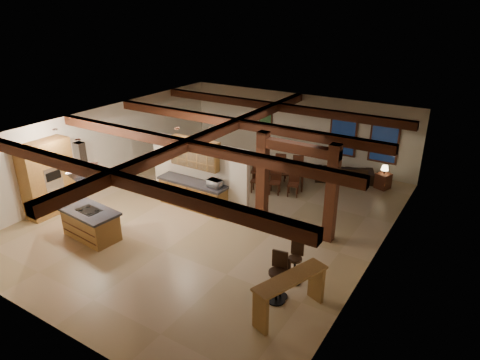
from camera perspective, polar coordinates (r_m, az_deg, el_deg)
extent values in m
plane|color=tan|center=(13.84, -3.21, -4.75)|extent=(12.00, 12.00, 0.00)
plane|color=silver|center=(18.18, 7.67, 6.87)|extent=(10.00, 0.00, 10.00)
plane|color=silver|center=(9.57, -24.89, -10.83)|extent=(10.00, 0.00, 10.00)
plane|color=silver|center=(16.48, -17.75, 4.26)|extent=(0.00, 12.00, 12.00)
plane|color=silver|center=(11.34, 17.84, -4.29)|extent=(0.00, 12.00, 12.00)
plane|color=#382012|center=(12.76, -3.50, 6.86)|extent=(12.00, 12.00, 0.00)
cube|color=#3E1E0F|center=(10.00, -16.82, 0.40)|extent=(10.00, 0.25, 0.28)
cube|color=#3E1E0F|center=(11.81, -7.13, 4.68)|extent=(10.00, 0.25, 0.28)
cube|color=#3E1E0F|center=(13.83, -0.35, 7.58)|extent=(10.00, 0.25, 0.28)
cube|color=#3E1E0F|center=(16.11, 4.88, 9.72)|extent=(10.00, 0.25, 0.28)
cube|color=#3E1E0F|center=(12.80, -3.48, 6.25)|extent=(0.28, 12.00, 0.28)
cube|color=#3E1E0F|center=(12.93, 3.01, 0.28)|extent=(0.30, 0.30, 2.90)
cube|color=#3E1E0F|center=(12.12, 12.13, -1.85)|extent=(0.30, 0.30, 2.90)
cube|color=#3E1E0F|center=(12.07, 7.70, 4.25)|extent=(2.50, 0.28, 0.28)
cube|color=silver|center=(14.29, -5.44, 0.96)|extent=(3.80, 0.18, 2.20)
cube|color=olive|center=(14.87, -24.26, 0.25)|extent=(0.64, 1.60, 2.40)
cube|color=silver|center=(14.65, -23.56, -0.17)|extent=(0.06, 0.62, 0.95)
cube|color=black|center=(14.55, -23.59, 0.52)|extent=(0.01, 0.50, 0.28)
cube|color=olive|center=(14.28, -6.29, -2.04)|extent=(2.40, 0.60, 0.86)
cube|color=black|center=(14.08, -6.37, -0.30)|extent=(2.50, 0.66, 0.08)
cube|color=olive|center=(13.89, -6.00, 3.59)|extent=(1.80, 0.34, 0.95)
cube|color=silver|center=(13.76, -6.46, 3.37)|extent=(1.74, 0.02, 0.90)
pyramid|color=silver|center=(12.63, -20.01, -0.37)|extent=(1.10, 1.10, 0.45)
cube|color=silver|center=(12.35, -20.51, 3.08)|extent=(0.26, 0.22, 0.73)
cube|color=#3E1E0F|center=(17.43, 13.59, 5.88)|extent=(1.10, 0.05, 1.70)
cube|color=black|center=(17.40, 13.56, 5.86)|extent=(0.95, 0.02, 1.55)
cube|color=#3E1E0F|center=(17.02, 18.67, 4.90)|extent=(1.10, 0.05, 1.70)
cube|color=black|center=(16.99, 18.65, 4.88)|extent=(0.95, 0.02, 1.55)
cube|color=#3E1E0F|center=(18.71, 3.43, 8.28)|extent=(0.65, 0.04, 0.85)
cube|color=#26592E|center=(18.69, 3.39, 8.27)|extent=(0.55, 0.01, 0.75)
cylinder|color=silver|center=(12.61, -20.81, 5.04)|extent=(0.16, 0.16, 0.03)
cylinder|color=silver|center=(12.98, -8.41, 6.80)|extent=(0.16, 0.16, 0.03)
cylinder|color=silver|center=(13.88, -23.45, 6.19)|extent=(0.16, 0.16, 0.03)
cube|color=olive|center=(13.18, -19.24, -5.67)|extent=(1.74, 0.98, 0.80)
cube|color=black|center=(12.99, -19.48, -3.97)|extent=(1.86, 1.10, 0.07)
cube|color=black|center=(12.97, -19.51, -3.81)|extent=(0.74, 0.53, 0.02)
imported|color=#3C1C0F|center=(15.86, 5.09, 0.30)|extent=(2.23, 1.80, 0.69)
imported|color=black|center=(16.81, 13.72, 0.95)|extent=(2.34, 1.61, 0.64)
imported|color=#B1B1B6|center=(13.52, -3.39, -0.46)|extent=(0.48, 0.34, 0.25)
cube|color=olive|center=(9.41, 6.80, -12.87)|extent=(1.08, 1.91, 0.06)
cube|color=olive|center=(9.25, 2.75, -17.23)|extent=(0.42, 0.23, 0.93)
cube|color=olive|center=(10.20, 10.14, -13.27)|extent=(0.42, 0.23, 0.93)
cube|color=#3E1E0F|center=(16.52, 18.53, -0.12)|extent=(0.58, 0.58, 0.57)
cylinder|color=black|center=(16.39, 18.69, 1.05)|extent=(0.06, 0.06, 0.15)
cone|color=#FFDE99|center=(16.34, 18.76, 1.55)|extent=(0.27, 0.27, 0.17)
cylinder|color=black|center=(10.04, 5.49, -12.38)|extent=(0.32, 0.32, 0.06)
cube|color=black|center=(10.03, 6.01, -11.03)|extent=(0.30, 0.06, 0.35)
cylinder|color=black|center=(10.23, 5.43, -13.84)|extent=(0.05, 0.05, 0.62)
cylinder|color=black|center=(10.41, 5.36, -15.17)|extent=(0.35, 0.35, 0.03)
cylinder|color=black|center=(9.84, 4.96, -12.21)|extent=(0.39, 0.39, 0.08)
cube|color=black|center=(9.85, 5.36, -10.46)|extent=(0.37, 0.10, 0.43)
cylinder|color=black|center=(10.07, 4.88, -14.02)|extent=(0.06, 0.06, 0.75)
cylinder|color=black|center=(10.29, 4.81, -15.64)|extent=(0.43, 0.43, 0.03)
cylinder|color=black|center=(10.54, 7.36, -10.40)|extent=(0.33, 0.33, 0.07)
cube|color=black|center=(10.55, 7.68, -8.99)|extent=(0.32, 0.08, 0.37)
cylinder|color=black|center=(10.73, 7.27, -11.89)|extent=(0.06, 0.06, 0.65)
cylinder|color=black|center=(10.91, 7.19, -13.25)|extent=(0.37, 0.37, 0.03)
cube|color=#3E1E0F|center=(15.34, 2.26, -0.10)|extent=(0.49, 0.49, 0.06)
cube|color=#3E1E0F|center=(15.39, 2.44, 1.37)|extent=(0.39, 0.16, 0.70)
cylinder|color=#3E1E0F|center=(15.32, 1.53, -1.04)|extent=(0.05, 0.05, 0.39)
cylinder|color=#3E1E0F|center=(15.26, 2.70, -1.17)|extent=(0.05, 0.05, 0.39)
cylinder|color=#3E1E0F|center=(15.61, 1.80, -0.58)|extent=(0.05, 0.05, 0.39)
cylinder|color=#3E1E0F|center=(15.55, 2.95, -0.70)|extent=(0.05, 0.05, 0.39)
cube|color=#3E1E0F|center=(16.54, 3.26, 1.63)|extent=(0.49, 0.49, 0.06)
cube|color=#3E1E0F|center=(16.23, 3.15, 2.52)|extent=(0.39, 0.16, 0.70)
cylinder|color=#3E1E0F|center=(16.74, 3.89, 1.05)|extent=(0.05, 0.05, 0.39)
cylinder|color=#3E1E0F|center=(16.79, 2.83, 1.15)|extent=(0.05, 0.05, 0.39)
cylinder|color=#3E1E0F|center=(16.44, 3.68, 0.65)|extent=(0.05, 0.05, 0.39)
cylinder|color=#3E1E0F|center=(16.50, 2.59, 0.75)|extent=(0.05, 0.05, 0.39)
cube|color=#3E1E0F|center=(15.23, 4.67, -0.35)|extent=(0.49, 0.49, 0.06)
cube|color=#3E1E0F|center=(15.27, 4.85, 1.13)|extent=(0.39, 0.16, 0.70)
cylinder|color=#3E1E0F|center=(15.20, 3.94, -1.30)|extent=(0.05, 0.05, 0.39)
cylinder|color=#3E1E0F|center=(15.15, 5.13, -1.42)|extent=(0.05, 0.05, 0.39)
cylinder|color=#3E1E0F|center=(15.49, 4.17, -0.83)|extent=(0.05, 0.05, 0.39)
cylinder|color=#3E1E0F|center=(15.44, 5.33, -0.95)|extent=(0.05, 0.05, 0.39)
cube|color=#3E1E0F|center=(16.43, 5.51, 1.41)|extent=(0.49, 0.49, 0.06)
cube|color=#3E1E0F|center=(16.12, 5.44, 2.31)|extent=(0.39, 0.16, 0.70)
cylinder|color=#3E1E0F|center=(16.64, 6.11, 0.83)|extent=(0.05, 0.05, 0.39)
cylinder|color=#3E1E0F|center=(16.68, 5.03, 0.93)|extent=(0.05, 0.05, 0.39)
cylinder|color=#3E1E0F|center=(16.34, 5.93, 0.42)|extent=(0.05, 0.05, 0.39)
cylinder|color=#3E1E0F|center=(16.39, 4.83, 0.53)|extent=(0.05, 0.05, 0.39)
cube|color=#3E1E0F|center=(15.14, 7.11, -0.60)|extent=(0.49, 0.49, 0.06)
cube|color=#3E1E0F|center=(15.19, 7.28, 0.89)|extent=(0.39, 0.16, 0.70)
cylinder|color=#3E1E0F|center=(15.11, 6.39, -1.56)|extent=(0.05, 0.05, 0.39)
cylinder|color=#3E1E0F|center=(15.07, 7.59, -1.68)|extent=(0.05, 0.05, 0.39)
cylinder|color=#3E1E0F|center=(15.39, 6.57, -1.08)|extent=(0.05, 0.05, 0.39)
cylinder|color=#3E1E0F|center=(15.36, 7.75, -1.20)|extent=(0.05, 0.05, 0.39)
cube|color=#3E1E0F|center=(16.35, 7.78, 1.18)|extent=(0.49, 0.49, 0.06)
cube|color=#3E1E0F|center=(16.04, 7.75, 2.08)|extent=(0.39, 0.16, 0.70)
cylinder|color=#3E1E0F|center=(16.56, 8.36, 0.60)|extent=(0.05, 0.05, 0.39)
cylinder|color=#3E1E0F|center=(16.59, 7.26, 0.71)|extent=(0.05, 0.05, 0.39)
cylinder|color=#3E1E0F|center=(16.27, 8.22, 0.19)|extent=(0.05, 0.05, 0.39)
cylinder|color=#3E1E0F|center=(16.30, 7.11, 0.30)|extent=(0.05, 0.05, 0.39)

